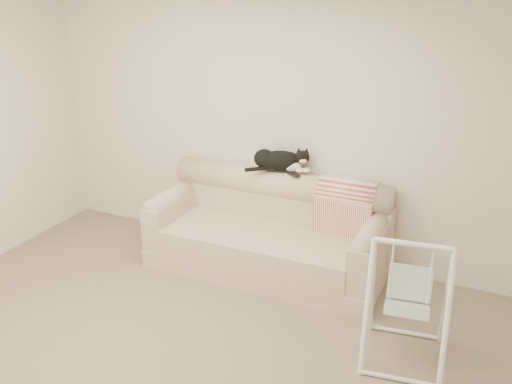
% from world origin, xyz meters
% --- Properties ---
extents(ground_plane, '(5.00, 5.00, 0.00)m').
position_xyz_m(ground_plane, '(0.00, 0.00, 0.00)').
color(ground_plane, '#7D6F58').
rests_on(ground_plane, ground).
extents(room_shell, '(5.04, 4.04, 2.60)m').
position_xyz_m(room_shell, '(0.00, 0.00, 1.53)').
color(room_shell, beige).
rests_on(room_shell, ground).
extents(sofa, '(2.20, 0.93, 0.90)m').
position_xyz_m(sofa, '(0.06, 1.62, 0.35)').
color(sofa, tan).
rests_on(sofa, ground).
extents(remote_a, '(0.19, 0.08, 0.03)m').
position_xyz_m(remote_a, '(0.03, 1.84, 0.91)').
color(remote_a, black).
rests_on(remote_a, sofa).
extents(remote_b, '(0.17, 0.13, 0.02)m').
position_xyz_m(remote_b, '(0.21, 1.82, 0.91)').
color(remote_b, black).
rests_on(remote_b, sofa).
extents(tuxedo_cat, '(0.59, 0.40, 0.24)m').
position_xyz_m(tuxedo_cat, '(0.06, 1.85, 1.01)').
color(tuxedo_cat, black).
rests_on(tuxedo_cat, sofa).
extents(throw_blanket, '(0.53, 0.38, 0.58)m').
position_xyz_m(throw_blanket, '(0.73, 1.84, 0.72)').
color(throw_blanket, '#C53E35').
rests_on(throw_blanket, sofa).
extents(baby_swing, '(0.65, 0.69, 0.95)m').
position_xyz_m(baby_swing, '(1.51, 0.76, 0.47)').
color(baby_swing, white).
rests_on(baby_swing, ground).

